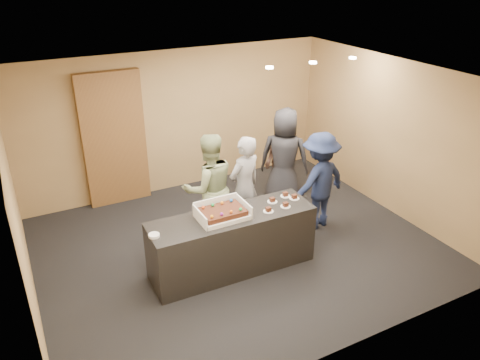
{
  "coord_description": "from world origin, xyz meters",
  "views": [
    {
      "loc": [
        -2.87,
        -5.59,
        4.19
      ],
      "look_at": [
        0.04,
        0.0,
        1.16
      ],
      "focal_mm": 35.0,
      "sensor_mm": 36.0,
      "label": 1
    }
  ],
  "objects": [
    {
      "name": "room",
      "position": [
        0.0,
        0.0,
        1.35
      ],
      "size": [
        6.04,
        6.0,
        2.7
      ],
      "color": "black",
      "rests_on": "ground"
    },
    {
      "name": "serving_counter",
      "position": [
        -0.34,
        -0.48,
        0.45
      ],
      "size": [
        2.41,
        0.75,
        0.9
      ],
      "primitive_type": "cube",
      "rotation": [
        0.0,
        0.0,
        -0.02
      ],
      "color": "black",
      "rests_on": "floor"
    },
    {
      "name": "storage_cabinet",
      "position": [
        -1.25,
        2.41,
        1.22
      ],
      "size": [
        1.11,
        0.15,
        2.45
      ],
      "primitive_type": "cube",
      "color": "brown",
      "rests_on": "floor"
    },
    {
      "name": "cake_box",
      "position": [
        -0.48,
        -0.45,
        0.95
      ],
      "size": [
        0.7,
        0.48,
        0.21
      ],
      "color": "white",
      "rests_on": "serving_counter"
    },
    {
      "name": "sheet_cake",
      "position": [
        -0.48,
        -0.48,
        1.0
      ],
      "size": [
        0.6,
        0.41,
        0.12
      ],
      "color": "#3F1B0E",
      "rests_on": "cake_box"
    },
    {
      "name": "plate_stack",
      "position": [
        -1.48,
        -0.5,
        0.92
      ],
      "size": [
        0.15,
        0.15,
        0.04
      ],
      "primitive_type": "cylinder",
      "color": "white",
      "rests_on": "serving_counter"
    },
    {
      "name": "slice_a",
      "position": [
        0.17,
        -0.62,
        0.92
      ],
      "size": [
        0.15,
        0.15,
        0.07
      ],
      "color": "white",
      "rests_on": "serving_counter"
    },
    {
      "name": "slice_b",
      "position": [
        0.37,
        -0.4,
        0.92
      ],
      "size": [
        0.15,
        0.15,
        0.07
      ],
      "color": "white",
      "rests_on": "serving_counter"
    },
    {
      "name": "slice_c",
      "position": [
        0.47,
        -0.61,
        0.92
      ],
      "size": [
        0.15,
        0.15,
        0.07
      ],
      "color": "white",
      "rests_on": "serving_counter"
    },
    {
      "name": "slice_d",
      "position": [
        0.64,
        -0.34,
        0.92
      ],
      "size": [
        0.15,
        0.15,
        0.07
      ],
      "color": "white",
      "rests_on": "serving_counter"
    },
    {
      "name": "slice_e",
      "position": [
        0.72,
        -0.46,
        0.92
      ],
      "size": [
        0.15,
        0.15,
        0.07
      ],
      "color": "white",
      "rests_on": "serving_counter"
    },
    {
      "name": "person_server_grey",
      "position": [
        0.28,
        0.32,
        0.85
      ],
      "size": [
        0.71,
        0.57,
        1.71
      ],
      "primitive_type": "imported",
      "rotation": [
        0.0,
        0.0,
        3.43
      ],
      "color": "gray",
      "rests_on": "floor"
    },
    {
      "name": "person_sage_man",
      "position": [
        -0.27,
        0.45,
        0.9
      ],
      "size": [
        0.92,
        0.74,
        1.8
      ],
      "primitive_type": "imported",
      "rotation": [
        0.0,
        0.0,
        3.07
      ],
      "color": "#919E6F",
      "rests_on": "floor"
    },
    {
      "name": "person_navy_man",
      "position": [
        1.5,
        -0.03,
        0.84
      ],
      "size": [
        1.16,
        0.77,
        1.67
      ],
      "primitive_type": "imported",
      "rotation": [
        0.0,
        0.0,
        3.29
      ],
      "color": "#192346",
      "rests_on": "floor"
    },
    {
      "name": "person_brown_extra",
      "position": [
        1.52,
        1.16,
        0.8
      ],
      "size": [
        1.01,
        0.71,
        1.6
      ],
      "primitive_type": "imported",
      "rotation": [
        0.0,
        0.0,
        3.52
      ],
      "color": "#51372D",
      "rests_on": "floor"
    },
    {
      "name": "person_dark_suit",
      "position": [
        1.41,
        0.91,
        0.92
      ],
      "size": [
        1.06,
        1.02,
        1.83
      ],
      "primitive_type": "imported",
      "rotation": [
        0.0,
        0.0,
        2.44
      ],
      "color": "#222226",
      "rests_on": "floor"
    },
    {
      "name": "ceiling_spotlights",
      "position": [
        1.6,
        0.5,
        2.67
      ],
      "size": [
        1.72,
        0.12,
        0.03
      ],
      "color": "#FFEAC6",
      "rests_on": "ceiling"
    }
  ]
}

